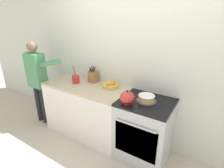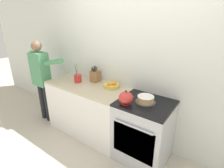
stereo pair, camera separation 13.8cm
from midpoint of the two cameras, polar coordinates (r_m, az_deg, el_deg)
name	(u,v)px [view 2 (the right image)]	position (r m, az deg, el deg)	size (l,w,h in m)	color
ground_plane	(110,158)	(2.78, 0.94, -23.03)	(16.00, 16.00, 0.00)	beige
wall_back	(136,63)	(2.62, 9.24, 6.89)	(8.00, 0.04, 2.60)	silver
counter_cabinet	(88,109)	(3.06, -6.60, -8.06)	(1.41, 0.62, 0.89)	white
stove_range	(143,131)	(2.58, 11.77, -14.77)	(0.71, 0.66, 0.89)	#B7BABF
layer_cake	(146,99)	(2.33, 12.59, -4.95)	(0.26, 0.26, 0.09)	#4C4C51
tea_kettle	(126,98)	(2.24, 6.34, -4.57)	(0.23, 0.19, 0.18)	red
knife_block	(95,76)	(2.97, -4.22, 2.55)	(0.13, 0.13, 0.29)	olive
utensil_crock	(78,78)	(2.99, -9.83, 1.91)	(0.12, 0.12, 0.31)	red
fruit_bowl	(111,85)	(2.74, 1.27, -0.49)	(0.25, 0.25, 0.11)	gold
person_baker	(41,76)	(3.44, -21.06, 2.55)	(0.90, 0.20, 1.54)	black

